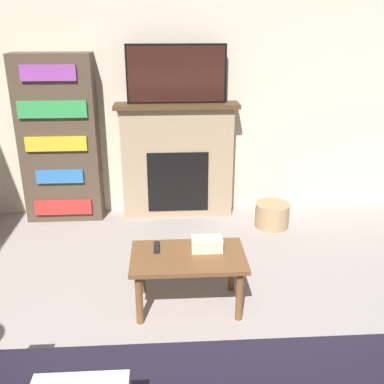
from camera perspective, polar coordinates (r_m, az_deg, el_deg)
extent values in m
cube|color=beige|center=(4.58, -0.63, 13.72)|extent=(5.64, 0.06, 2.70)
cube|color=tan|center=(4.62, -1.87, 3.79)|extent=(1.12, 0.22, 1.14)
cube|color=black|center=(4.56, -1.79, 1.26)|extent=(0.62, 0.01, 0.62)
cube|color=#4C331E|center=(4.45, -1.95, 10.94)|extent=(1.22, 0.28, 0.04)
cube|color=black|center=(4.41, -2.00, 14.74)|extent=(0.96, 0.03, 0.55)
cube|color=#331914|center=(4.39, -1.99, 14.72)|extent=(0.92, 0.01, 0.52)
cube|color=brown|center=(3.17, -0.50, -8.26)|extent=(0.80, 0.49, 0.03)
cylinder|color=brown|center=(3.13, -6.72, -13.35)|extent=(0.05, 0.05, 0.38)
cylinder|color=brown|center=(3.16, 6.05, -12.94)|extent=(0.05, 0.05, 0.38)
cylinder|color=brown|center=(3.43, -6.42, -9.85)|extent=(0.05, 0.05, 0.38)
cylinder|color=brown|center=(3.46, 5.07, -9.52)|extent=(0.05, 0.05, 0.38)
cube|color=beige|center=(3.20, 1.89, -6.61)|extent=(0.22, 0.12, 0.10)
cube|color=black|center=(3.25, -4.52, -7.01)|extent=(0.04, 0.15, 0.02)
cube|color=#4C3D2D|center=(4.64, -16.49, 6.35)|extent=(0.76, 0.26, 1.65)
cube|color=red|center=(4.72, -16.02, -1.89)|extent=(0.56, 0.03, 0.15)
cube|color=#2D70B7|center=(4.60, -16.43, 1.90)|extent=(0.46, 0.03, 0.13)
cube|color=gold|center=(4.50, -16.87, 5.87)|extent=(0.58, 0.03, 0.14)
cube|color=green|center=(4.43, -17.33, 9.98)|extent=(0.64, 0.03, 0.16)
cube|color=purple|center=(4.38, -17.82, 14.21)|extent=(0.50, 0.03, 0.14)
cylinder|color=tan|center=(4.55, 10.14, -2.86)|extent=(0.34, 0.34, 0.24)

